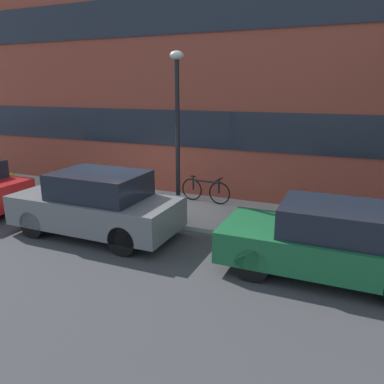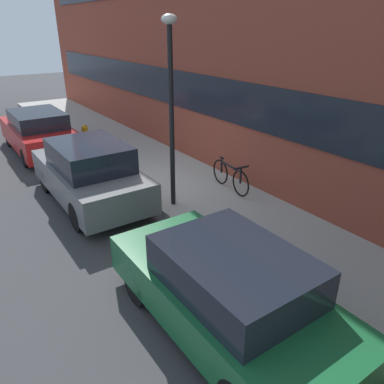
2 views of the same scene
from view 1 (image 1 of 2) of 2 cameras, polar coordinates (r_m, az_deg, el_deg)
ground_plane at (r=10.03m, az=-9.99°, el=-4.34°), size 56.00×56.00×0.00m
sidewalk_strip at (r=11.10m, az=-6.25°, el=-1.93°), size 28.00×2.69×0.11m
rowhouse_facade at (r=12.27m, az=-2.56°, el=22.91°), size 28.00×1.02×9.87m
parked_car_grey at (r=9.04m, az=-14.30°, el=-1.82°), size 3.96×1.70×1.52m
parked_car_green at (r=7.32m, az=20.43°, el=-7.02°), size 3.92×1.68×1.38m
fire_hydrant at (r=13.03m, az=-25.76°, el=1.14°), size 0.55×0.30×0.73m
bicycle at (r=11.00m, az=2.08°, el=0.36°), size 1.57×0.44×0.76m
lamp_post at (r=9.17m, az=-2.25°, el=11.20°), size 0.32×0.32×4.10m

